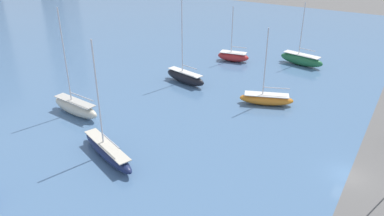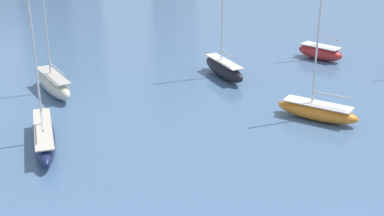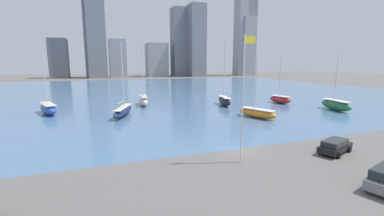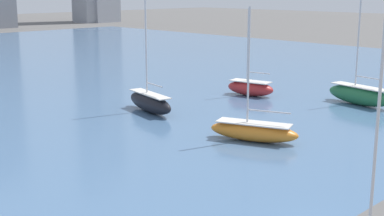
{
  "view_description": "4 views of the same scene",
  "coord_description": "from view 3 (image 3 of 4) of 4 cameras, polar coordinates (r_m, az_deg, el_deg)",
  "views": [
    {
      "loc": [
        -36.74,
        -2.91,
        23.98
      ],
      "look_at": [
        0.09,
        19.73,
        3.03
      ],
      "focal_mm": 35.0,
      "sensor_mm": 36.0,
      "label": 1
    },
    {
      "loc": [
        -25.48,
        -16.32,
        20.39
      ],
      "look_at": [
        -2.25,
        14.75,
        4.57
      ],
      "focal_mm": 50.0,
      "sensor_mm": 36.0,
      "label": 2
    },
    {
      "loc": [
        -14.99,
        -25.23,
        9.86
      ],
      "look_at": [
        -1.43,
        11.9,
        3.01
      ],
      "focal_mm": 24.0,
      "sensor_mm": 36.0,
      "label": 3
    },
    {
      "loc": [
        -23.19,
        -13.89,
        13.04
      ],
      "look_at": [
        1.56,
        11.03,
        5.16
      ],
      "focal_mm": 50.0,
      "sensor_mm": 36.0,
      "label": 4
    }
  ],
  "objects": [
    {
      "name": "ground_plane",
      "position": [
        30.96,
        10.21,
        -8.9
      ],
      "size": [
        500.0,
        500.0,
        0.0
      ],
      "primitive_type": "plane",
      "color": "#605E5B"
    },
    {
      "name": "sailboat_green",
      "position": [
        62.94,
        29.3,
        0.62
      ],
      "size": [
        3.7,
        8.86,
        11.8
      ],
      "rotation": [
        0.0,
        0.0,
        -0.18
      ],
      "color": "#236B3D",
      "rests_on": "harbor_water"
    },
    {
      "name": "sailboat_navy",
      "position": [
        50.57,
        -15.08,
        -0.63
      ],
      "size": [
        5.46,
        10.79,
        13.79
      ],
      "rotation": [
        0.0,
        0.0,
        -0.35
      ],
      "color": "#19234C",
      "rests_on": "harbor_water"
    },
    {
      "name": "parked_wagon_black",
      "position": [
        32.94,
        29.18,
        -7.34
      ],
      "size": [
        5.22,
        3.45,
        1.55
      ],
      "rotation": [
        0.0,
        0.0,
        -1.22
      ],
      "color": "black",
      "rests_on": "ground_plane"
    },
    {
      "name": "distant_city_skyline",
      "position": [
        203.44,
        -3.17,
        14.49
      ],
      "size": [
        154.09,
        24.12,
        71.7
      ],
      "color": "slate",
      "rests_on": "ground_plane"
    },
    {
      "name": "flag_pole",
      "position": [
        25.34,
        11.29,
        2.68
      ],
      "size": [
        1.24,
        0.14,
        12.58
      ],
      "color": "silver",
      "rests_on": "ground_plane"
    },
    {
      "name": "harbor_water",
      "position": [
        96.91,
        -11.09,
        3.81
      ],
      "size": [
        180.0,
        140.0,
        0.0
      ],
      "color": "#4C7099",
      "rests_on": "ground_plane"
    },
    {
      "name": "sailboat_blue",
      "position": [
        58.27,
        -29.33,
        -0.09
      ],
      "size": [
        5.17,
        9.13,
        12.5
      ],
      "rotation": [
        0.0,
        0.0,
        0.34
      ],
      "color": "#284CA8",
      "rests_on": "harbor_water"
    },
    {
      "name": "sailboat_red",
      "position": [
        68.35,
        19.0,
        1.85
      ],
      "size": [
        3.51,
        6.55,
        10.67
      ],
      "rotation": [
        0.0,
        0.0,
        0.19
      ],
      "color": "#B72828",
      "rests_on": "harbor_water"
    },
    {
      "name": "sailboat_cream",
      "position": [
        62.49,
        -10.71,
        1.7
      ],
      "size": [
        2.71,
        9.01,
        14.93
      ],
      "rotation": [
        0.0,
        0.0,
        -0.09
      ],
      "color": "beige",
      "rests_on": "harbor_water"
    },
    {
      "name": "sailboat_black",
      "position": [
        61.8,
        7.21,
        1.65
      ],
      "size": [
        3.47,
        8.6,
        14.52
      ],
      "rotation": [
        0.0,
        0.0,
        -0.2
      ],
      "color": "black",
      "rests_on": "harbor_water"
    },
    {
      "name": "sailboat_orange",
      "position": [
        48.78,
        14.34,
        -1.03
      ],
      "size": [
        4.97,
        8.18,
        11.57
      ],
      "rotation": [
        0.0,
        0.0,
        0.38
      ],
      "color": "orange",
      "rests_on": "harbor_water"
    }
  ]
}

